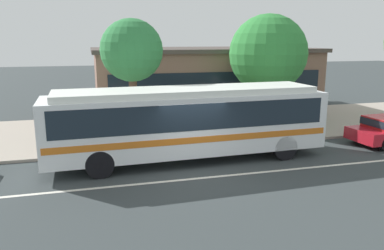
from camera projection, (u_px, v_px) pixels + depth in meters
name	position (u px, v px, depth m)	size (l,w,h in m)	color
ground_plane	(194.00, 171.00, 14.06)	(120.00, 120.00, 0.00)	#343B3D
sidewalk_slab	(161.00, 129.00, 20.33)	(60.00, 8.00, 0.12)	#A09588
lane_stripe_center	(200.00, 178.00, 13.31)	(56.00, 0.16, 0.01)	silver
transit_bus	(188.00, 119.00, 14.97)	(11.06, 2.78, 2.91)	silver
pedestrian_waiting_near_sign	(131.00, 127.00, 16.38)	(0.46, 0.46, 1.60)	navy
pedestrian_walking_along_curb	(249.00, 114.00, 18.82)	(0.41, 0.41, 1.71)	#686F58
pedestrian_standing_by_tree	(266.00, 118.00, 17.84)	(0.48, 0.48, 1.72)	#6E6B4E
bus_stop_sign	(249.00, 106.00, 17.56)	(0.09, 0.44, 2.51)	gray
street_tree_near_stop	(132.00, 51.00, 17.62)	(2.92, 2.92, 5.60)	brown
street_tree_mid_block	(268.00, 54.00, 20.33)	(4.18, 4.18, 5.97)	brown
station_building	(202.00, 79.00, 26.13)	(14.57, 8.20, 4.18)	#846152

